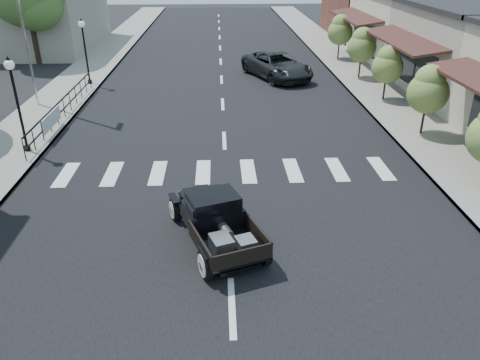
{
  "coord_description": "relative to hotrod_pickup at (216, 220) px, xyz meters",
  "views": [
    {
      "loc": [
        -0.2,
        -11.02,
        7.14
      ],
      "look_at": [
        0.38,
        1.33,
        1.0
      ],
      "focal_mm": 35.0,
      "sensor_mm": 36.0,
      "label": 1
    }
  ],
  "objects": [
    {
      "name": "hotrod_pickup",
      "position": [
        0.0,
        0.0,
        0.0
      ],
      "size": [
        3.08,
        4.36,
        1.38
      ],
      "primitive_type": null,
      "rotation": [
        0.0,
        0.0,
        0.34
      ],
      "color": "black",
      "rests_on": "ground"
    },
    {
      "name": "railing",
      "position": [
        -6.96,
        10.38,
        -0.04
      ],
      "size": [
        0.08,
        10.0,
        1.0
      ],
      "primitive_type": null,
      "color": "black",
      "rests_on": "sidewalk_left"
    },
    {
      "name": "road_markings",
      "position": [
        0.34,
        10.38,
        -0.69
      ],
      "size": [
        12.0,
        60.0,
        0.06
      ],
      "primitive_type": null,
      "color": "silver",
      "rests_on": "ground"
    },
    {
      "name": "big_tree_far",
      "position": [
        -12.16,
        22.38,
        3.03
      ],
      "size": [
        5.06,
        5.06,
        7.43
      ],
      "primitive_type": null,
      "color": "#43672C",
      "rests_on": "ground"
    },
    {
      "name": "low_building_left",
      "position": [
        -14.66,
        28.38,
        1.81
      ],
      "size": [
        10.0,
        12.0,
        5.0
      ],
      "primitive_type": "cube",
      "color": "#A49B8A",
      "rests_on": "ground"
    },
    {
      "name": "ground",
      "position": [
        0.34,
        0.38,
        -0.69
      ],
      "size": [
        120.0,
        120.0,
        0.0
      ],
      "primitive_type": "plane",
      "color": "black",
      "rests_on": "ground"
    },
    {
      "name": "banner",
      "position": [
        -6.88,
        8.38,
        -0.24
      ],
      "size": [
        0.04,
        2.2,
        0.6
      ],
      "primitive_type": null,
      "color": "silver",
      "rests_on": "sidewalk_left"
    },
    {
      "name": "sidewalk_left",
      "position": [
        -8.16,
        15.38,
        -0.61
      ],
      "size": [
        3.0,
        80.0,
        0.15
      ],
      "primitive_type": "cube",
      "color": "gray",
      "rests_on": "ground"
    },
    {
      "name": "second_car",
      "position": [
        3.72,
        17.66,
        0.07
      ],
      "size": [
        4.45,
        6.01,
        1.52
      ],
      "primitive_type": "imported",
      "rotation": [
        0.0,
        0.0,
        0.4
      ],
      "color": "black",
      "rests_on": "ground"
    },
    {
      "name": "sidewalk_right",
      "position": [
        8.84,
        15.38,
        -0.61
      ],
      "size": [
        3.0,
        80.0,
        0.15
      ],
      "primitive_type": "cube",
      "color": "gray",
      "rests_on": "ground"
    },
    {
      "name": "small_tree_b",
      "position": [
        8.64,
        7.54,
        0.84
      ],
      "size": [
        1.66,
        1.66,
        2.76
      ],
      "primitive_type": null,
      "color": "olive",
      "rests_on": "sidewalk_right"
    },
    {
      "name": "road",
      "position": [
        0.34,
        15.38,
        -0.68
      ],
      "size": [
        14.0,
        80.0,
        0.02
      ],
      "primitive_type": "cube",
      "color": "black",
      "rests_on": "ground"
    },
    {
      "name": "lamp_post_b",
      "position": [
        -7.26,
        6.38,
        1.25
      ],
      "size": [
        0.36,
        0.36,
        3.59
      ],
      "primitive_type": null,
      "color": "black",
      "rests_on": "sidewalk_left"
    },
    {
      "name": "small_tree_e",
      "position": [
        8.64,
        22.5,
        0.89
      ],
      "size": [
        1.71,
        1.71,
        2.85
      ],
      "primitive_type": null,
      "color": "olive",
      "rests_on": "sidewalk_right"
    },
    {
      "name": "storefront_far",
      "position": [
        15.34,
        22.38,
        1.56
      ],
      "size": [
        10.0,
        9.0,
        4.5
      ],
      "primitive_type": "cube",
      "color": "beige",
      "rests_on": "ground"
    },
    {
      "name": "small_tree_d",
      "position": [
        8.64,
        17.1,
        0.86
      ],
      "size": [
        1.68,
        1.68,
        2.8
      ],
      "primitive_type": null,
      "color": "olive",
      "rests_on": "sidewalk_right"
    },
    {
      "name": "lamp_post_c",
      "position": [
        -7.26,
        16.38,
        1.25
      ],
      "size": [
        0.36,
        0.36,
        3.59
      ],
      "primitive_type": null,
      "color": "black",
      "rests_on": "sidewalk_left"
    },
    {
      "name": "small_tree_c",
      "position": [
        8.64,
        12.5,
        0.77
      ],
      "size": [
        1.57,
        1.57,
        2.61
      ],
      "primitive_type": null,
      "color": "olive",
      "rests_on": "sidewalk_right"
    }
  ]
}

